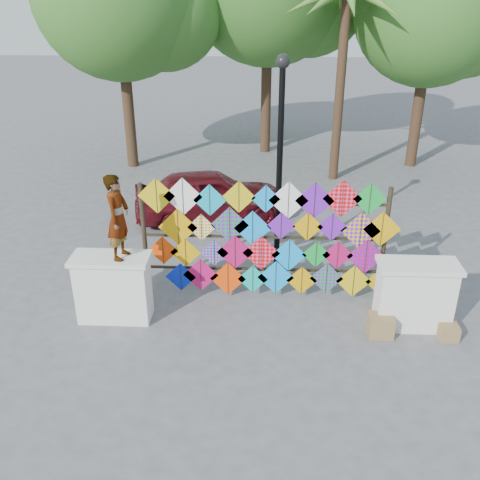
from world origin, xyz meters
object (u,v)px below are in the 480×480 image
Objects in this scene: sedan at (210,195)px; kite_rack at (268,240)px; lamppost at (280,147)px; vendor_woman at (118,217)px.

kite_rack is at bearing -172.22° from sedan.
lamppost is (1.70, -2.54, 2.03)m from sedan.
lamppost is at bearing -159.82° from sedan.
sedan is 3.66m from lamppost.
lamppost reaches higher than kite_rack.
sedan is 0.87× the size of lamppost.
lamppost is at bearing -42.58° from vendor_woman.
sedan is at bearing -3.79° from vendor_woman.
lamppost is (2.78, 2.20, 0.65)m from vendor_woman.
kite_rack is 1.26× the size of sedan.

